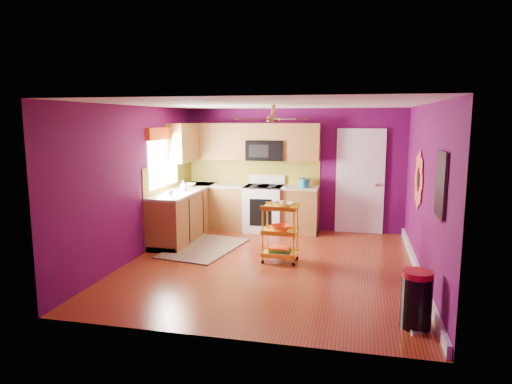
# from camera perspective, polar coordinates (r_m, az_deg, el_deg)

# --- Properties ---
(ground) EXTENTS (5.00, 5.00, 0.00)m
(ground) POSITION_cam_1_polar(r_m,az_deg,el_deg) (7.30, 1.77, -9.12)
(ground) COLOR maroon
(ground) RESTS_ON ground
(room_envelope) EXTENTS (4.54, 5.04, 2.52)m
(room_envelope) POSITION_cam_1_polar(r_m,az_deg,el_deg) (6.96, 2.05, 3.75)
(room_envelope) COLOR #500946
(room_envelope) RESTS_ON ground
(lower_cabinets) EXTENTS (2.81, 2.31, 0.94)m
(lower_cabinets) POSITION_cam_1_polar(r_m,az_deg,el_deg) (9.21, -4.30, -2.50)
(lower_cabinets) COLOR brown
(lower_cabinets) RESTS_ON ground
(electric_range) EXTENTS (0.76, 0.66, 1.13)m
(electric_range) POSITION_cam_1_polar(r_m,az_deg,el_deg) (9.34, 1.01, -2.00)
(electric_range) COLOR white
(electric_range) RESTS_ON ground
(upper_cabinetry) EXTENTS (2.80, 2.30, 1.26)m
(upper_cabinetry) POSITION_cam_1_polar(r_m,az_deg,el_deg) (9.35, -3.15, 6.13)
(upper_cabinetry) COLOR brown
(upper_cabinetry) RESTS_ON ground
(left_window) EXTENTS (0.08, 1.35, 1.08)m
(left_window) POSITION_cam_1_polar(r_m,az_deg,el_deg) (8.63, -11.48, 5.30)
(left_window) COLOR white
(left_window) RESTS_ON ground
(panel_door) EXTENTS (0.95, 0.11, 2.15)m
(panel_door) POSITION_cam_1_polar(r_m,az_deg,el_deg) (9.36, 12.87, 1.15)
(panel_door) COLOR white
(panel_door) RESTS_ON ground
(right_wall_art) EXTENTS (0.04, 2.74, 1.04)m
(right_wall_art) POSITION_cam_1_polar(r_m,az_deg,el_deg) (6.59, 20.64, 1.22)
(right_wall_art) COLOR black
(right_wall_art) RESTS_ON ground
(ceiling_fan) EXTENTS (1.01, 1.01, 0.26)m
(ceiling_fan) POSITION_cam_1_polar(r_m,az_deg,el_deg) (7.13, 2.17, 9.17)
(ceiling_fan) COLOR #BF8C3F
(ceiling_fan) RESTS_ON ground
(shag_rug) EXTENTS (1.31, 1.85, 0.02)m
(shag_rug) POSITION_cam_1_polar(r_m,az_deg,el_deg) (8.23, -6.46, -6.96)
(shag_rug) COLOR black
(shag_rug) RESTS_ON ground
(rolling_cart) EXTENTS (0.57, 0.42, 1.01)m
(rolling_cart) POSITION_cam_1_polar(r_m,az_deg,el_deg) (7.34, 3.09, -4.80)
(rolling_cart) COLOR yellow
(rolling_cart) RESTS_ON ground
(trash_can) EXTENTS (0.42, 0.42, 0.64)m
(trash_can) POSITION_cam_1_polar(r_m,az_deg,el_deg) (5.44, 19.41, -12.54)
(trash_can) COLOR black
(trash_can) RESTS_ON ground
(teal_kettle) EXTENTS (0.18, 0.18, 0.21)m
(teal_kettle) POSITION_cam_1_polar(r_m,az_deg,el_deg) (9.08, 5.92, 1.09)
(teal_kettle) COLOR teal
(teal_kettle) RESTS_ON lower_cabinets
(toaster) EXTENTS (0.22, 0.15, 0.18)m
(toaster) POSITION_cam_1_polar(r_m,az_deg,el_deg) (9.21, 6.14, 1.24)
(toaster) COLOR beige
(toaster) RESTS_ON lower_cabinets
(soap_bottle_a) EXTENTS (0.09, 0.09, 0.19)m
(soap_bottle_a) POSITION_cam_1_polar(r_m,az_deg,el_deg) (8.77, -9.09, 0.83)
(soap_bottle_a) COLOR #EA3F72
(soap_bottle_a) RESTS_ON lower_cabinets
(soap_bottle_b) EXTENTS (0.14, 0.14, 0.18)m
(soap_bottle_b) POSITION_cam_1_polar(r_m,az_deg,el_deg) (8.73, -9.05, 0.73)
(soap_bottle_b) COLOR white
(soap_bottle_b) RESTS_ON lower_cabinets
(counter_dish) EXTENTS (0.26, 0.26, 0.06)m
(counter_dish) POSITION_cam_1_polar(r_m,az_deg,el_deg) (9.25, -8.36, 0.86)
(counter_dish) COLOR white
(counter_dish) RESTS_ON lower_cabinets
(counter_cup) EXTENTS (0.12, 0.12, 0.09)m
(counter_cup) POSITION_cam_1_polar(r_m,az_deg,el_deg) (8.24, -10.71, -0.10)
(counter_cup) COLOR white
(counter_cup) RESTS_ON lower_cabinets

